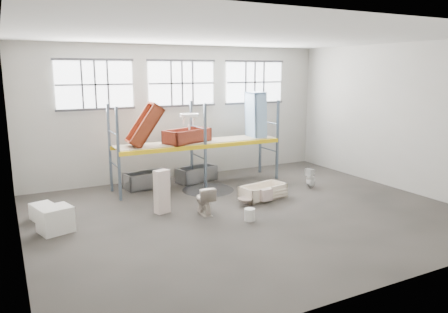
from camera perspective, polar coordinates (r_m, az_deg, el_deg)
floor at (r=12.68m, az=3.16°, el=-7.63°), size 12.00×10.00×0.10m
ceiling at (r=12.03m, az=3.44°, el=15.99°), size 12.00×10.00×0.10m
wall_back at (r=16.61m, az=-5.70°, el=5.88°), size 12.00×0.10×5.00m
wall_front at (r=8.23m, az=21.57°, el=-0.50°), size 12.00×0.10×5.00m
wall_left at (r=10.42m, az=-26.66°, el=1.44°), size 0.10×10.00×5.00m
wall_right at (r=16.04m, az=22.28°, el=4.89°), size 0.10×10.00×5.00m
window_left at (r=15.53m, az=-16.79°, el=9.15°), size 2.60×0.04×1.60m
window_mid at (r=16.44m, az=-5.63°, el=9.67°), size 2.60×0.04×1.60m
window_right at (r=17.88m, az=4.06°, el=9.83°), size 2.60×0.04×1.60m
rack_upright_la at (r=13.81m, az=-13.86°, el=0.29°), size 0.08×0.08×3.00m
rack_upright_lb at (r=14.96m, az=-14.96°, el=1.07°), size 0.08×0.08×3.00m
rack_upright_ma at (r=14.78m, az=-2.51°, el=1.33°), size 0.08×0.08×3.00m
rack_upright_mb at (r=15.86m, az=-4.35°, el=2.00°), size 0.08×0.08×3.00m
rack_upright_ra at (r=16.26m, az=7.12°, el=2.18°), size 0.08×0.08×3.00m
rack_upright_rb at (r=17.25m, az=4.86°, el=2.76°), size 0.08×0.08×3.00m
rack_beam_front at (r=14.78m, az=-2.51°, el=1.33°), size 6.00×0.10×0.14m
rack_beam_back at (r=15.86m, az=-4.35°, el=2.00°), size 6.00×0.10×0.14m
shelf_deck at (r=15.31m, az=-3.46°, el=1.98°), size 5.90×1.10×0.03m
wet_patch at (r=14.94m, az=-2.13°, el=-4.45°), size 1.80×1.80×0.00m
bathtub_beige at (r=13.95m, az=5.22°, el=-4.69°), size 1.65×1.00×0.45m
cistern_spare at (r=13.44m, az=5.64°, el=-5.09°), size 0.40×0.22×0.37m
sink_in_tub at (r=13.22m, az=2.83°, el=-5.88°), size 0.48×0.48×0.17m
toilet_beige at (r=12.43m, az=-2.63°, el=-5.78°), size 0.53×0.85×0.83m
cistern_tall at (r=12.56m, az=-8.27°, el=-4.65°), size 0.47×0.37×1.27m
toilet_white at (r=15.46m, az=11.45°, el=-2.79°), size 0.37×0.37×0.71m
steel_tub_left at (r=15.40m, az=-10.25°, el=-3.08°), size 1.59×0.89×0.56m
steel_tub_right at (r=16.06m, az=-3.68°, el=-2.33°), size 1.63×1.06×0.55m
rust_tub_flat at (r=15.10m, az=-4.93°, el=2.74°), size 1.86×1.34×0.47m
rust_tub_tilted at (r=14.46m, az=-10.51°, el=4.11°), size 1.27×0.77×1.52m
sink_on_shelf at (r=14.93m, az=-4.63°, el=3.72°), size 0.74×0.62×0.57m
blue_tub_upright at (r=16.32m, az=4.24°, el=5.44°), size 0.60×0.86×1.79m
bucket at (r=11.96m, az=3.43°, el=-7.72°), size 0.37×0.37×0.34m
carton_near at (r=11.90m, az=-21.52°, el=-7.80°), size 0.93×0.85×0.66m
carton_far at (r=13.04m, az=-23.02°, el=-6.73°), size 0.68×0.68×0.45m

